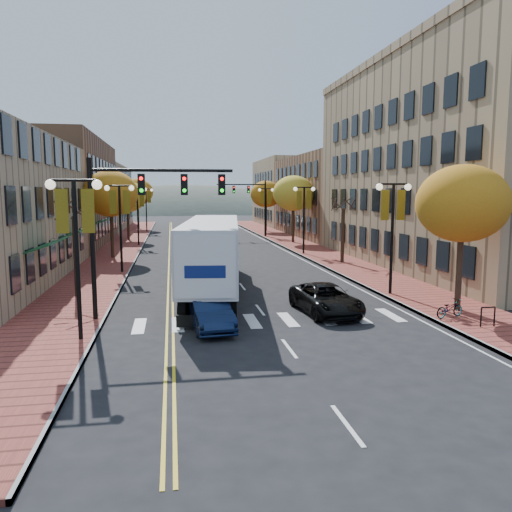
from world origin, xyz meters
name	(u,v)px	position (x,y,z in m)	size (l,w,h in m)	color
ground	(278,333)	(0.00, 0.00, 0.00)	(200.00, 200.00, 0.00)	black
sidewalk_left	(123,247)	(-9.00, 32.50, 0.07)	(4.00, 85.00, 0.15)	brown
sidewalk_right	(296,244)	(9.00, 32.50, 0.07)	(4.00, 85.00, 0.15)	brown
building_left_mid	(44,193)	(-17.00, 36.00, 5.50)	(12.00, 24.00, 11.00)	brown
building_left_far	(85,198)	(-17.00, 61.00, 4.75)	(12.00, 26.00, 9.50)	#9E8966
building_right_near	(473,166)	(18.50, 16.00, 7.50)	(15.00, 28.00, 15.00)	#997F5B
building_right_mid	(351,197)	(18.50, 42.00, 5.00)	(15.00, 24.00, 10.00)	brown
building_right_far	(305,193)	(18.50, 64.00, 5.50)	(15.00, 20.00, 11.00)	#9E8966
tree_left_a	(76,257)	(-9.00, 8.00, 2.25)	(0.28, 0.28, 4.20)	#382619
tree_left_b	(110,194)	(-9.00, 24.00, 5.45)	(4.48, 4.48, 7.21)	#382619
tree_left_c	(127,197)	(-9.00, 40.00, 5.05)	(4.16, 4.16, 6.69)	#382619
tree_left_d	(138,192)	(-9.00, 58.00, 5.60)	(4.61, 4.61, 7.42)	#382619
tree_right_a	(463,204)	(9.00, 2.00, 5.05)	(4.16, 4.16, 6.69)	#382619
tree_right_b	(343,235)	(9.00, 18.00, 2.25)	(0.28, 0.28, 4.20)	#382619
tree_right_c	(293,193)	(9.00, 34.00, 5.45)	(4.48, 4.48, 7.21)	#382619
tree_right_d	(266,194)	(9.00, 50.00, 5.29)	(4.35, 4.35, 7.00)	#382619
lamp_left_a	(76,228)	(-7.50, 0.00, 4.29)	(1.96, 0.36, 6.05)	black
lamp_left_b	(120,211)	(-7.50, 16.00, 4.29)	(1.96, 0.36, 6.05)	black
lamp_left_c	(137,205)	(-7.50, 34.00, 4.29)	(1.96, 0.36, 6.05)	black
lamp_left_d	(146,201)	(-7.50, 52.00, 4.29)	(1.96, 0.36, 6.05)	black
lamp_right_a	(393,217)	(7.50, 6.00, 4.29)	(1.96, 0.36, 6.05)	black
lamp_right_b	(304,207)	(7.50, 24.00, 4.29)	(1.96, 0.36, 6.05)	black
lamp_right_c	(266,203)	(7.50, 42.00, 4.29)	(1.96, 0.36, 6.05)	black
traffic_mast_near	(138,208)	(-5.48, 3.00, 4.92)	(6.10, 0.35, 7.00)	black
traffic_mast_far	(250,197)	(5.48, 42.00, 4.92)	(6.10, 0.34, 7.00)	black
semi_truck	(213,250)	(-1.82, 8.59, 2.39)	(4.59, 16.52, 4.08)	black
navy_sedan	(209,312)	(-2.61, 1.21, 0.70)	(1.48, 4.24, 1.40)	#0C1733
black_suv	(326,299)	(2.88, 2.84, 0.68)	(2.25, 4.87, 1.35)	black
car_far_white	(196,225)	(-0.50, 56.42, 0.64)	(1.52, 3.77, 1.28)	white
car_far_silver	(222,222)	(4.14, 63.25, 0.70)	(1.96, 4.83, 1.40)	#ADADB5
car_far_oncoming	(216,219)	(3.99, 72.14, 0.77)	(1.63, 4.67, 1.54)	#A2A3AA
bicycle	(449,308)	(7.80, 0.66, 0.55)	(0.53, 1.53, 0.80)	gray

